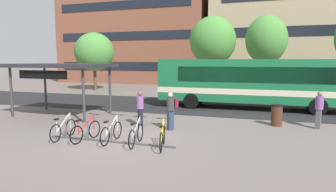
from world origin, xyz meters
TOP-DOWN VIEW (x-y plane):
  - ground at (0.00, 0.00)m, footprint 200.00×200.00m
  - bus_lane_asphalt at (0.00, 9.18)m, footprint 80.00×7.20m
  - city_bus at (4.57, 9.18)m, footprint 12.04×2.66m
  - bike_rack at (-0.25, -0.52)m, footprint 5.09×0.12m
  - parked_bicycle_white_0 at (-2.34, -0.65)m, footprint 0.52×1.72m
  - parked_bicycle_red_1 at (-1.32, -0.62)m, footprint 0.52×1.71m
  - parked_bicycle_white_2 at (-0.27, -0.49)m, footprint 0.52×1.72m
  - parked_bicycle_silver_3 at (0.78, -0.54)m, footprint 0.52×1.72m
  - parked_bicycle_yellow_4 at (1.83, -0.59)m, footprint 0.58×1.69m
  - transit_shelter at (-5.62, 3.56)m, footprint 5.53×3.50m
  - commuter_maroon_pack_0 at (1.34, 2.08)m, footprint 0.56×0.60m
  - commuter_navy_pack_1 at (7.74, 4.36)m, footprint 0.47×0.59m
  - commuter_olive_pack_2 at (-0.34, 2.47)m, footprint 0.56×0.60m
  - trash_bin at (5.93, 4.42)m, footprint 0.55×0.55m
  - street_tree_1 at (0.73, 17.71)m, footprint 4.39×4.39m
  - street_tree_2 at (5.57, 17.29)m, footprint 3.63×3.63m
  - street_tree_3 at (-11.62, 16.76)m, footprint 4.10×4.10m
  - building_left_wing at (-12.27, 31.51)m, footprint 21.00×13.53m
  - building_right_wing at (11.86, 30.26)m, footprint 25.39×12.65m

SIDE VIEW (x-z plane):
  - ground at x=0.00m, z-range 0.00..0.00m
  - bus_lane_asphalt at x=0.00m, z-range 0.00..0.01m
  - bike_rack at x=-0.25m, z-range -0.26..0.44m
  - parked_bicycle_white_0 at x=-2.34m, z-range -0.11..0.88m
  - parked_bicycle_red_1 at x=-1.32m, z-range -0.11..0.88m
  - parked_bicycle_white_2 at x=-0.27m, z-range -0.11..0.88m
  - parked_bicycle_silver_3 at x=0.78m, z-range -0.11..0.88m
  - parked_bicycle_yellow_4 at x=1.83m, z-range -0.11..0.88m
  - trash_bin at x=5.93m, z-range 0.00..1.03m
  - commuter_olive_pack_2 at x=-0.34m, z-range 0.13..1.80m
  - commuter_maroon_pack_0 at x=1.34m, z-range 0.13..1.84m
  - commuter_navy_pack_1 at x=7.74m, z-range 0.14..1.86m
  - city_bus at x=4.57m, z-range 0.18..3.38m
  - transit_shelter at x=-5.62m, z-range 1.28..4.22m
  - street_tree_3 at x=-11.62m, z-range 1.00..7.04m
  - street_tree_2 at x=5.57m, z-range 1.39..8.50m
  - street_tree_1 at x=0.73m, z-range 1.32..8.62m
  - building_left_wing at x=-12.27m, z-range 0.00..15.80m
  - building_right_wing at x=11.86m, z-range 0.00..19.58m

